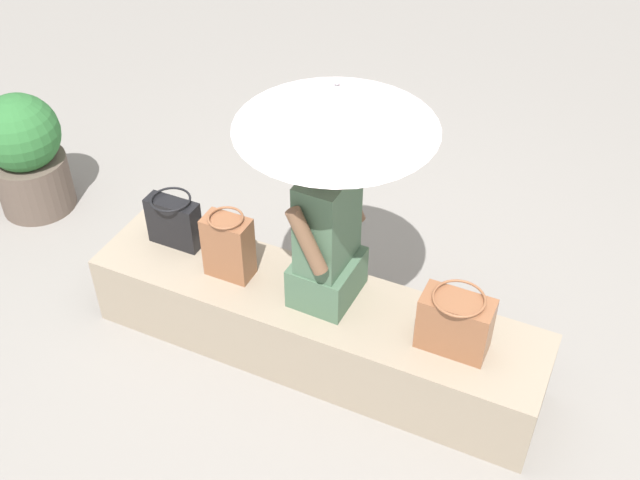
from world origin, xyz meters
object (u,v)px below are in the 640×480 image
handbag_black (174,221)px  shoulder_bag_spare (228,246)px  planter_near (26,153)px  person_seated (327,232)px  tote_bag_canvas (455,323)px  parasol (336,107)px

handbag_black → shoulder_bag_spare: (0.38, -0.09, 0.03)m
shoulder_bag_spare → planter_near: 1.76m
planter_near → person_seated: bearing=-9.1°
shoulder_bag_spare → tote_bag_canvas: bearing=-0.2°
parasol → planter_near: size_ratio=1.48×
tote_bag_canvas → shoulder_bag_spare: (-1.16, 0.00, 0.03)m
handbag_black → person_seated: bearing=-1.2°
parasol → tote_bag_canvas: bearing=-9.1°
tote_bag_canvas → shoulder_bag_spare: size_ratio=0.89×
person_seated → tote_bag_canvas: size_ratio=2.82×
shoulder_bag_spare → planter_near: planter_near is taller
person_seated → shoulder_bag_spare: (-0.50, -0.07, -0.21)m
parasol → handbag_black: bearing=-179.2°
tote_bag_canvas → planter_near: (-2.85, 0.42, -0.16)m
parasol → planter_near: bearing=171.7°
tote_bag_canvas → planter_near: 2.89m
parasol → shoulder_bag_spare: 1.01m
handbag_black → planter_near: size_ratio=0.37×
handbag_black → planter_near: 1.37m
tote_bag_canvas → shoulder_bag_spare: bearing=179.8°
handbag_black → planter_near: (-1.32, 0.34, -0.16)m
person_seated → handbag_black: bearing=178.8°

